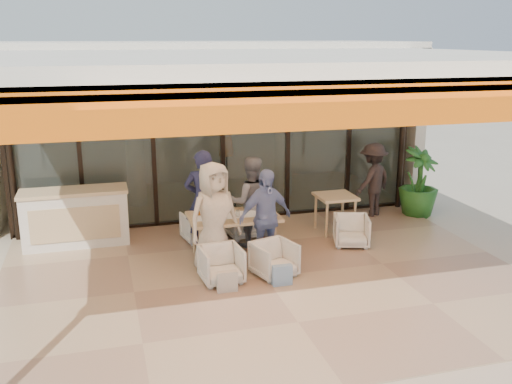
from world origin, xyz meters
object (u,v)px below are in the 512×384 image
(chair_near_left, at_px, (221,263))
(diner_periwinkle, at_px, (265,218))
(side_chair, at_px, (351,230))
(potted_palm, at_px, (419,182))
(chair_far_left, at_px, (199,225))
(chair_far_right, at_px, (244,220))
(diner_cream, at_px, (214,217))
(standing_woman, at_px, (373,180))
(side_table, at_px, (335,201))
(diner_grey, at_px, (251,202))
(chair_near_right, at_px, (274,258))
(diner_navy, at_px, (204,201))
(dining_table, at_px, (233,219))
(host_counter, at_px, (76,217))

(chair_near_left, relative_size, diner_periwinkle, 0.39)
(side_chair, xyz_separation_m, potted_palm, (2.11, 1.31, 0.41))
(chair_far_left, height_order, chair_far_right, chair_far_right)
(diner_periwinkle, distance_m, side_chair, 1.84)
(diner_cream, xyz_separation_m, potted_palm, (4.67, 1.72, -0.17))
(standing_woman, bearing_deg, chair_far_right, -18.23)
(chair_far_right, bearing_deg, side_table, 163.40)
(diner_grey, height_order, diner_cream, diner_cream)
(chair_near_right, bearing_deg, side_table, 26.75)
(standing_woman, bearing_deg, diner_cream, -1.11)
(chair_near_left, relative_size, diner_navy, 0.35)
(diner_cream, relative_size, diner_periwinkle, 1.10)
(dining_table, xyz_separation_m, side_chair, (2.15, -0.05, -0.38))
(chair_near_left, bearing_deg, host_counter, 129.26)
(chair_far_right, xyz_separation_m, diner_periwinkle, (0.00, -1.40, 0.49))
(diner_cream, bearing_deg, diner_navy, 71.89)
(chair_far_right, distance_m, chair_near_left, 2.08)
(dining_table, xyz_separation_m, diner_navy, (-0.41, 0.44, 0.21))
(host_counter, height_order, side_chair, host_counter)
(chair_far_left, distance_m, chair_far_right, 0.84)
(chair_far_left, xyz_separation_m, chair_far_right, (0.84, 0.00, 0.02))
(chair_near_right, relative_size, standing_woman, 0.40)
(standing_woman, bearing_deg, diner_periwinkle, 5.29)
(dining_table, distance_m, standing_woman, 3.61)
(chair_near_right, height_order, side_chair, side_chair)
(side_table, bearing_deg, diner_periwinkle, -146.11)
(diner_grey, bearing_deg, potted_palm, -160.44)
(chair_far_left, xyz_separation_m, standing_woman, (3.71, 0.51, 0.48))
(diner_periwinkle, relative_size, side_chair, 2.61)
(chair_near_left, bearing_deg, dining_table, 61.94)
(dining_table, distance_m, chair_far_left, 1.10)
(host_counter, distance_m, diner_grey, 3.12)
(chair_far_left, xyz_separation_m, diner_grey, (0.84, -0.50, 0.52))
(chair_near_left, height_order, standing_woman, standing_woman)
(diner_navy, relative_size, side_chair, 2.90)
(diner_navy, bearing_deg, chair_far_left, -74.49)
(chair_far_left, bearing_deg, side_chair, 147.98)
(chair_near_right, distance_m, diner_navy, 1.74)
(chair_far_left, distance_m, diner_grey, 1.11)
(host_counter, relative_size, diner_grey, 1.13)
(potted_palm, bearing_deg, standing_woman, 168.57)
(host_counter, relative_size, diner_navy, 1.03)
(chair_far_right, bearing_deg, dining_table, 57.12)
(potted_palm, bearing_deg, dining_table, -163.45)
(diner_grey, relative_size, diner_cream, 0.92)
(chair_far_left, distance_m, potted_palm, 4.70)
(diner_cream, bearing_deg, diner_grey, 28.86)
(chair_far_right, xyz_separation_m, chair_near_left, (-0.84, -1.90, -0.01))
(dining_table, height_order, diner_navy, diner_navy)
(potted_palm, bearing_deg, chair_near_right, -149.90)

